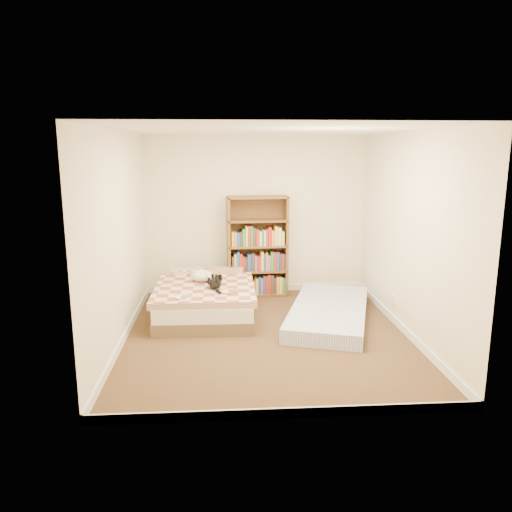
{
  "coord_description": "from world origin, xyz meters",
  "views": [
    {
      "loc": [
        -0.54,
        -5.89,
        2.29
      ],
      "look_at": [
        -0.11,
        0.3,
        0.95
      ],
      "focal_mm": 35.0,
      "sensor_mm": 36.0,
      "label": 1
    }
  ],
  "objects": [
    {
      "name": "bookshelf",
      "position": [
        0.01,
        1.79,
        0.57
      ],
      "size": [
        0.96,
        0.37,
        1.58
      ],
      "rotation": [
        0.0,
        0.0,
        0.06
      ],
      "color": "#52331C",
      "rests_on": "room"
    },
    {
      "name": "bed",
      "position": [
        -0.79,
        0.91,
        0.22
      ],
      "size": [
        1.36,
        1.85,
        0.49
      ],
      "rotation": [
        0.0,
        0.0,
        -0.01
      ],
      "color": "brown",
      "rests_on": "room"
    },
    {
      "name": "white_dog",
      "position": [
        -0.82,
        1.01,
        0.52
      ],
      "size": [
        0.33,
        0.34,
        0.16
      ],
      "rotation": [
        0.0,
        0.0,
        -0.02
      ],
      "color": "white",
      "rests_on": "bed"
    },
    {
      "name": "room",
      "position": [
        0.0,
        0.0,
        1.2
      ],
      "size": [
        3.51,
        4.01,
        2.51
      ],
      "color": "#49321F",
      "rests_on": "ground"
    },
    {
      "name": "floor_mattress",
      "position": [
        0.91,
        0.53,
        0.1
      ],
      "size": [
        1.58,
        2.36,
        0.19
      ],
      "primitive_type": "cube",
      "rotation": [
        0.0,
        0.0,
        -0.3
      ],
      "color": "#7988C9",
      "rests_on": "room"
    },
    {
      "name": "black_cat",
      "position": [
        -0.64,
        0.68,
        0.5
      ],
      "size": [
        0.25,
        0.63,
        0.14
      ],
      "rotation": [
        0.0,
        0.0,
        -0.2
      ],
      "color": "black",
      "rests_on": "bed"
    }
  ]
}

